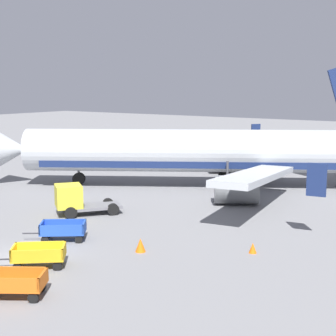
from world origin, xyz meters
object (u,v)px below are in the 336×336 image
airplane (209,152)px  baggage_cart_third_in_row (63,230)px  service_truck_beside_carts (76,199)px  traffic_cone_mid_apron (140,245)px  baggage_cart_nearest (14,283)px  traffic_cone_near_plane (70,200)px  traffic_cone_by_carts (253,248)px  baggage_cart_second_in_row (39,255)px

airplane → baggage_cart_third_in_row: airplane is taller
service_truck_beside_carts → traffic_cone_mid_apron: size_ratio=6.31×
baggage_cart_nearest → traffic_cone_near_plane: baggage_cart_nearest is taller
traffic_cone_by_carts → baggage_cart_nearest: bearing=-118.5°
airplane → traffic_cone_by_carts: 18.00m
service_truck_beside_carts → traffic_cone_by_carts: 13.37m
baggage_cart_third_in_row → traffic_cone_near_plane: (-6.05, 6.50, -0.26)m
airplane → traffic_cone_by_carts: bearing=-52.8°
baggage_cart_nearest → baggage_cart_second_in_row: same height
traffic_cone_by_carts → service_truck_beside_carts: bearing=178.0°
baggage_cart_second_in_row → airplane: bearing=97.9°
traffic_cone_near_plane → traffic_cone_by_carts: (15.92, -2.40, -0.07)m
traffic_cone_mid_apron → airplane: bearing=108.3°
airplane → baggage_cart_nearest: 25.51m
traffic_cone_mid_apron → service_truck_beside_carts: bearing=156.3°
baggage_cart_nearest → traffic_cone_near_plane: bearing=127.5°
traffic_cone_near_plane → traffic_cone_by_carts: size_ratio=1.24×
baggage_cart_nearest → service_truck_beside_carts: service_truck_beside_carts is taller
service_truck_beside_carts → traffic_cone_by_carts: (13.34, -0.47, -0.82)m
baggage_cart_nearest → service_truck_beside_carts: bearing=123.8°
traffic_cone_mid_apron → baggage_cart_second_in_row: bearing=-120.5°
baggage_cart_third_in_row → service_truck_beside_carts: service_truck_beside_carts is taller
airplane → baggage_cart_second_in_row: airplane is taller
traffic_cone_mid_apron → traffic_cone_by_carts: size_ratio=1.33×
airplane → traffic_cone_near_plane: size_ratio=49.46×
baggage_cart_nearest → traffic_cone_mid_apron: 7.61m
traffic_cone_mid_apron → traffic_cone_by_carts: traffic_cone_mid_apron is taller
baggage_cart_third_in_row → traffic_cone_by_carts: bearing=22.5°
service_truck_beside_carts → traffic_cone_near_plane: service_truck_beside_carts is taller
baggage_cart_nearest → traffic_cone_mid_apron: bearing=83.8°
baggage_cart_nearest → baggage_cart_second_in_row: bearing=122.3°
baggage_cart_second_in_row → traffic_cone_by_carts: 10.96m
airplane → baggage_cart_third_in_row: bearing=-87.2°
traffic_cone_mid_apron → traffic_cone_near_plane: bearing=152.9°
baggage_cart_third_in_row → traffic_cone_near_plane: 8.88m
airplane → baggage_cart_nearest: airplane is taller
baggage_cart_nearest → traffic_cone_mid_apron: baggage_cart_nearest is taller
baggage_cart_third_in_row → traffic_cone_mid_apron: 4.94m
airplane → baggage_cart_third_in_row: 18.44m
baggage_cart_second_in_row → service_truck_beside_carts: 9.99m
baggage_cart_nearest → baggage_cart_third_in_row: 7.77m
service_truck_beside_carts → traffic_cone_near_plane: 3.32m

